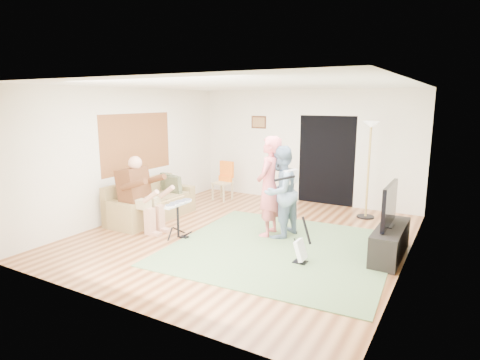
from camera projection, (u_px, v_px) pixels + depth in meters
name	position (u px, v px, depth m)	size (l,w,h in m)	color
floor	(244.00, 236.00, 7.37)	(6.00, 6.00, 0.00)	brown
walls	(244.00, 163.00, 7.11)	(5.50, 6.00, 2.70)	silver
ceiling	(244.00, 85.00, 6.85)	(6.00, 6.00, 0.00)	white
window_blinds	(137.00, 143.00, 8.58)	(2.05, 2.05, 0.00)	#995A2F
doorway	(326.00, 161.00, 9.44)	(2.10, 2.10, 0.00)	black
picture_frame	(259.00, 122.00, 10.16)	(0.42, 0.03, 0.32)	#3F2314
area_rug	(280.00, 248.00, 6.73)	(3.48, 3.39, 0.02)	#557145
sofa	(149.00, 206.00, 8.43)	(0.81, 1.97, 0.80)	#967D4B
drummer	(142.00, 202.00, 7.61)	(0.92, 0.52, 1.42)	#593019
drum_kit	(178.00, 222.00, 7.24)	(0.37, 0.65, 0.67)	black
singer	(269.00, 187.00, 7.23)	(0.67, 0.44, 1.83)	#D95E62
microphone	(280.00, 163.00, 7.05)	(0.06, 0.06, 0.24)	black
guitarist	(280.00, 192.00, 7.18)	(0.81, 0.63, 1.66)	#6F88A3
guitar_held	(291.00, 177.00, 7.02)	(0.12, 0.60, 0.26)	white
guitar_spare	(301.00, 250.00, 6.08)	(0.27, 0.24, 0.75)	black
torchiere_lamp	(369.00, 153.00, 8.24)	(0.36, 0.36, 2.03)	black
dining_chair	(223.00, 186.00, 9.98)	(0.44, 0.46, 0.96)	tan
tv_cabinet	(390.00, 242.00, 6.33)	(0.40, 1.40, 0.50)	black
television	(389.00, 205.00, 6.24)	(0.06, 1.00, 0.66)	black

